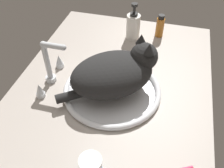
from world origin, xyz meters
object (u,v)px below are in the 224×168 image
cat (117,72)px  sink_basin (112,90)px  faucet (50,67)px  soap_pump_bottle (133,26)px  amber_bottle (160,26)px

cat → sink_basin: bearing=125.7°
sink_basin → cat: cat is taller
faucet → cat: 24.95cm
soap_pump_bottle → sink_basin: bearing=179.7°
cat → amber_bottle: size_ratio=3.28×
sink_basin → amber_bottle: bearing=-16.0°
sink_basin → faucet: (0.00, 23.31, 6.10)cm
cat → amber_bottle: cat is taller
faucet → cat: (1.10, -24.84, 2.10)cm
soap_pump_bottle → amber_bottle: 12.62cm
cat → soap_pump_bottle: size_ratio=2.09×
faucet → cat: size_ratio=0.58×
sink_basin → soap_pump_bottle: 37.35cm
cat → faucet: bearing=92.5°
amber_bottle → faucet: bearing=139.7°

